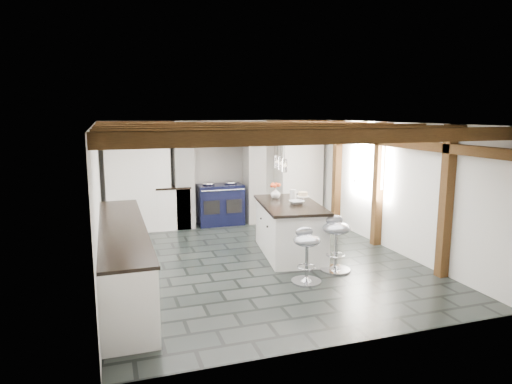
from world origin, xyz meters
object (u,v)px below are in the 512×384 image
object	(u,v)px
bar_stool_near	(336,237)
range_cooker	(220,204)
kitchen_island	(289,228)
bar_stool_far	(307,249)

from	to	relation	value
bar_stool_near	range_cooker	bearing A→B (deg)	123.79
kitchen_island	bar_stool_far	xyz separation A→B (m)	(-0.29, -1.35, 0.04)
bar_stool_near	bar_stool_far	xyz separation A→B (m)	(-0.65, -0.32, -0.04)
range_cooker	kitchen_island	distance (m)	2.60
kitchen_island	bar_stool_far	size ratio (longest dim) A/B	2.40
range_cooker	bar_stool_near	size ratio (longest dim) A/B	1.13
range_cooker	kitchen_island	world-z (taller)	kitchen_island
bar_stool_near	bar_stool_far	bearing A→B (deg)	-135.75
bar_stool_near	bar_stool_far	distance (m)	0.72
range_cooker	kitchen_island	xyz separation A→B (m)	(0.64, -2.52, 0.00)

